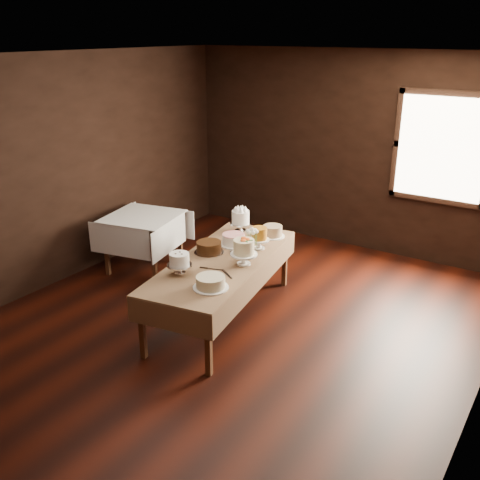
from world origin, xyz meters
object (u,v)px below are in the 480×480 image
Objects in this scene: side_table at (143,222)px; cake_caramel at (259,239)px; cake_speckled at (273,231)px; cake_lattice at (234,240)px; cake_chocolate at (209,248)px; cake_flowers at (244,253)px; cake_server_a at (215,269)px; flower_vase at (252,252)px; cake_meringue at (241,222)px; cake_cream at (211,283)px; cake_swirl at (179,264)px; cake_server_e at (185,263)px; cake_server_b at (229,276)px; cake_server_c at (231,249)px; cake_server_d at (250,254)px; display_table at (222,264)px.

side_table is 1.83m from cake_caramel.
cake_lattice is (-0.24, -0.48, -0.01)m from cake_speckled.
cake_chocolate is 0.50m from cake_flowers.
flower_vase is at bearing 56.81° from cake_server_a.
cake_cream is (0.62, -1.47, -0.07)m from cake_meringue.
cake_swirl is at bearing -99.97° from cake_speckled.
cake_lattice is at bearing 74.97° from cake_server_e.
cake_server_b is (0.45, 0.23, -0.10)m from cake_swirl.
cake_flowers reaches higher than flower_vase.
cake_server_c and cake_server_e have the same top height.
cake_swirl reaches higher than cake_lattice.
side_table is 1.84m from cake_server_d.
cake_server_c is at bearing -68.85° from cake_lattice.
cake_meringue reaches higher than cake_server_b.
cake_speckled is 1.22× the size of cake_server_b.
cake_server_d is at bearing 109.06° from cake_flowers.
cake_lattice is 1.26× the size of cake_flowers.
cake_server_a is at bearing -24.17° from side_table.
cake_lattice is at bearing 112.93° from cake_cream.
cake_lattice is at bearing 152.56° from cake_server_b.
cake_server_d is at bearing 57.83° from display_table.
cake_caramel is at bearing 69.58° from display_table.
side_table is 4.38× the size of cake_server_b.
cake_server_b is at bearing -80.79° from cake_speckled.
flower_vase is (0.33, -0.07, 0.06)m from cake_server_c.
cake_server_c is (0.14, 0.23, -0.06)m from cake_chocolate.
cake_flowers is 1.22× the size of cake_server_c.
cake_cream reaches higher than cake_server_b.
cake_meringue is 0.46m from cake_lattice.
cake_meringue is at bearing 13.75° from side_table.
cake_caramel is 1.12× the size of cake_server_b.
cake_server_c is at bearing 68.73° from cake_server_e.
cake_server_a is (-0.02, -1.16, -0.06)m from cake_speckled.
cake_server_b is at bearing -84.23° from cake_flowers.
side_table is at bearing -167.61° from cake_speckled.
cake_lattice is at bearing 91.80° from cake_server_a.
cake_server_b is (1.95, -0.83, 0.04)m from side_table.
flower_vase is at bearing -27.78° from cake_lattice.
cake_server_b is at bearing 178.98° from cake_server_c.
cake_server_c is (1.55, -0.22, 0.04)m from side_table.
cake_meringue reaches higher than cake_caramel.
cake_server_b reaches higher than display_table.
cake_speckled is at bearing 8.05° from cake_meringue.
cake_server_e is at bearing -96.31° from cake_chocolate.
cake_server_a is (0.32, -0.33, -0.06)m from cake_chocolate.
side_table is 4.38× the size of cake_server_d.
cake_meringue is at bearing -10.90° from cake_server_c.
cake_speckled reaches higher than flower_vase.
cake_caramel reaches higher than cake_server_a.
cake_caramel is at bearing 130.83° from cake_server_b.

